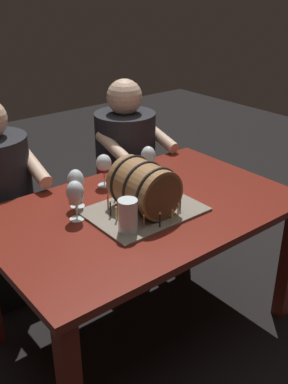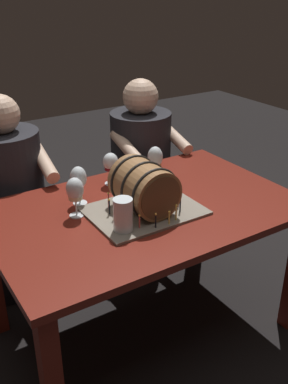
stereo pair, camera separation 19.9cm
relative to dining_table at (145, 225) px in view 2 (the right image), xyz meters
name	(u,v)px [view 2 (the right image)]	position (x,y,z in m)	size (l,w,h in m)	color
ground_plane	(145,326)	(0.00, 0.00, -0.62)	(8.00, 8.00, 0.00)	black
dining_table	(145,225)	(0.00, 0.00, 0.00)	(1.43, 0.91, 0.72)	maroon
barrel_cake	(144,190)	(-0.03, -0.04, 0.21)	(0.50, 0.38, 0.25)	gray
wine_glass_red	(111,163)	(-0.01, 0.31, 0.21)	(0.08, 0.08, 0.17)	white
wine_glass_amber	(155,159)	(0.18, 0.19, 0.24)	(0.08, 0.08, 0.20)	white
wine_glass_white	(75,191)	(-0.30, 0.09, 0.22)	(0.08, 0.08, 0.19)	white
wine_glass_empty	(78,179)	(-0.24, 0.19, 0.23)	(0.08, 0.08, 0.19)	white
beer_pint	(123,217)	(-0.20, -0.14, 0.17)	(0.08, 0.08, 0.15)	white
person_seated_left	(12,203)	(-0.42, 0.71, -0.07)	(0.43, 0.50, 1.16)	black
person_seated_right	(141,171)	(0.42, 0.71, -0.07)	(0.43, 0.50, 1.14)	black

